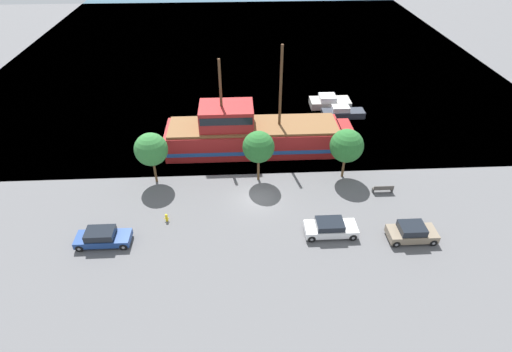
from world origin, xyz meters
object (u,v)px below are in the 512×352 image
object	(u,v)px
moored_boat_outer	(329,102)
parked_car_curb_rear	(102,237)
parked_car_curb_front	(330,228)
pirate_ship	(250,134)
fire_hydrant	(167,217)
bench_promenade_east	(383,189)
moored_boat_dockside	(343,113)
parked_car_curb_mid	(412,232)

from	to	relation	value
moored_boat_outer	parked_car_curb_rear	distance (m)	34.14
parked_car_curb_front	pirate_ship	bearing A→B (deg)	113.96
moored_boat_outer	pirate_ship	bearing A→B (deg)	-136.83
fire_hydrant	bench_promenade_east	world-z (taller)	bench_promenade_east
pirate_ship	parked_car_curb_front	bearing A→B (deg)	-66.04
parked_car_curb_rear	bench_promenade_east	world-z (taller)	parked_car_curb_rear
pirate_ship	moored_boat_dockside	size ratio (longest dim) A/B	3.78
pirate_ship	parked_car_curb_front	distance (m)	15.32
pirate_ship	parked_car_curb_rear	world-z (taller)	pirate_ship
parked_car_curb_rear	fire_hydrant	distance (m)	5.49
parked_car_curb_mid	fire_hydrant	world-z (taller)	parked_car_curb_mid
parked_car_curb_front	fire_hydrant	bearing A→B (deg)	170.46
moored_boat_outer	parked_car_curb_rear	size ratio (longest dim) A/B	1.20
pirate_ship	fire_hydrant	size ratio (longest dim) A/B	26.56
parked_car_curb_mid	moored_boat_dockside	bearing A→B (deg)	91.89
parked_car_curb_mid	bench_promenade_east	xyz separation A→B (m)	(-0.39, 6.33, -0.30)
parked_car_curb_front	parked_car_curb_mid	bearing A→B (deg)	-8.00
pirate_ship	parked_car_curb_rear	size ratio (longest dim) A/B	4.56
moored_boat_dockside	parked_car_curb_mid	world-z (taller)	parked_car_curb_mid
bench_promenade_east	parked_car_curb_front	bearing A→B (deg)	-139.28
parked_car_curb_front	fire_hydrant	distance (m)	14.31
parked_car_curb_rear	moored_boat_dockside	bearing A→B (deg)	40.62
pirate_ship	fire_hydrant	distance (m)	14.11
moored_boat_dockside	parked_car_curb_mid	distance (m)	22.18
moored_boat_outer	fire_hydrant	size ratio (longest dim) A/B	6.97
moored_boat_outer	fire_hydrant	bearing A→B (deg)	-130.83
pirate_ship	parked_car_curb_mid	bearing A→B (deg)	-49.18
parked_car_curb_mid	parked_car_curb_rear	distance (m)	25.66
pirate_ship	moored_boat_dockside	bearing A→B (deg)	30.98
moored_boat_outer	parked_car_curb_mid	xyz separation A→B (m)	(1.81, -25.25, 0.14)
moored_boat_dockside	parked_car_curb_mid	size ratio (longest dim) A/B	1.34
pirate_ship	fire_hydrant	xyz separation A→B (m)	(-7.91, -11.58, -1.59)
parked_car_curb_front	parked_car_curb_rear	size ratio (longest dim) A/B	0.99
fire_hydrant	parked_car_curb_front	bearing A→B (deg)	-9.54
parked_car_curb_front	bench_promenade_east	distance (m)	8.27
parked_car_curb_rear	fire_hydrant	world-z (taller)	parked_car_curb_rear
pirate_ship	moored_boat_outer	xyz separation A→B (m)	(11.04, 10.36, -1.39)
fire_hydrant	pirate_ship	bearing A→B (deg)	55.66
moored_boat_outer	parked_car_curb_mid	bearing A→B (deg)	-85.89
parked_car_curb_mid	bench_promenade_east	bearing A→B (deg)	93.54
parked_car_curb_mid	fire_hydrant	size ratio (longest dim) A/B	5.24
moored_boat_dockside	bench_promenade_east	size ratio (longest dim) A/B	2.72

